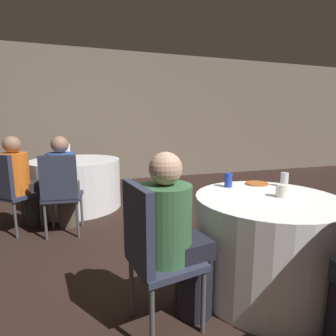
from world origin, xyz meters
The scene contains 15 objects.
ground_plane centered at (0.00, 0.00, 0.00)m, with size 16.00×16.00×0.00m, color black.
wall_back centered at (0.00, 4.35, 1.40)m, with size 16.00×0.06×2.80m.
table_near centered at (0.16, -0.01, 0.37)m, with size 1.08×1.08×0.73m.
table_far centered at (-1.29, 2.53, 0.37)m, with size 1.31×1.31×0.73m.
chair_near_west centered at (-0.78, -0.17, 0.56)m, with size 0.47×0.46×0.94m.
chair_far_south centered at (-1.41, 1.47, 0.56)m, with size 0.44×0.45×0.94m.
chair_far_southwest centered at (-1.99, 1.72, 0.56)m, with size 0.56×0.56×0.94m.
person_orange_shirt centered at (-1.88, 1.85, 0.57)m, with size 0.44×0.46×1.14m.
person_green_jacket centered at (-0.61, -0.14, 0.56)m, with size 0.50×0.35×1.12m.
person_blue_shirt centered at (-1.39, 1.64, 0.57)m, with size 0.34×0.50×1.14m.
pizza_plate_near centered at (0.33, 0.35, 0.74)m, with size 0.21×0.21×0.02m.
soda_can_silver centered at (0.52, 0.23, 0.80)m, with size 0.07×0.07×0.12m.
soda_can_blue centered at (0.04, 0.35, 0.80)m, with size 0.07×0.07×0.12m.
cup_near centered at (0.26, -0.04, 0.78)m, with size 0.08×0.08×0.09m.
bottle_far centered at (-1.41, 2.94, 0.84)m, with size 0.09×0.09×0.21m.
Camera 1 is at (-1.12, -1.60, 1.29)m, focal length 28.00 mm.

